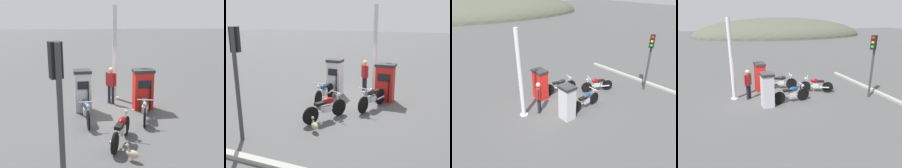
# 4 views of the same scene
# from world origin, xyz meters

# --- Properties ---
(ground_plane) EXTENTS (120.00, 120.00, 0.00)m
(ground_plane) POSITION_xyz_m (0.00, 0.00, 0.00)
(ground_plane) COLOR #4C4C4C
(fuel_pump_near) EXTENTS (0.66, 0.74, 1.71)m
(fuel_pump_near) POSITION_xyz_m (-0.31, -1.23, 0.87)
(fuel_pump_near) COLOR silver
(fuel_pump_near) RESTS_ON ground
(fuel_pump_far) EXTENTS (0.67, 0.89, 1.68)m
(fuel_pump_far) POSITION_xyz_m (-0.31, 1.24, 0.85)
(fuel_pump_far) COLOR red
(fuel_pump_far) RESTS_ON ground
(motorcycle_near_pump) EXTENTS (2.02, 0.56, 0.97)m
(motorcycle_near_pump) POSITION_xyz_m (0.99, -1.12, 0.49)
(motorcycle_near_pump) COLOR black
(motorcycle_near_pump) RESTS_ON ground
(motorcycle_far_pump) EXTENTS (2.03, 0.70, 0.97)m
(motorcycle_far_pump) POSITION_xyz_m (0.92, 1.06, 0.47)
(motorcycle_far_pump) COLOR black
(motorcycle_far_pump) RESTS_ON ground
(motorcycle_extra) EXTENTS (1.83, 0.89, 0.96)m
(motorcycle_extra) POSITION_xyz_m (2.78, -0.07, 0.46)
(motorcycle_extra) COLOR black
(motorcycle_extra) RESTS_ON ground
(attendant_person) EXTENTS (0.45, 0.48, 1.63)m
(attendant_person) POSITION_xyz_m (-1.13, -0.01, 0.93)
(attendant_person) COLOR #1E1E2D
(attendant_person) RESTS_ON ground
(wandering_duck) EXTENTS (0.39, 0.42, 0.48)m
(wandering_duck) POSITION_xyz_m (3.87, 0.10, 0.23)
(wandering_duck) COLOR tan
(wandering_duck) RESTS_ON ground
(roadside_traffic_light) EXTENTS (0.40, 0.30, 3.38)m
(roadside_traffic_light) POSITION_xyz_m (5.23, -1.65, 2.33)
(roadside_traffic_light) COLOR #38383A
(roadside_traffic_light) RESTS_ON ground
(canopy_support_pole) EXTENTS (0.40, 0.40, 4.26)m
(canopy_support_pole) POSITION_xyz_m (-1.88, 0.22, 2.05)
(canopy_support_pole) COLOR silver
(canopy_support_pole) RESTS_ON ground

